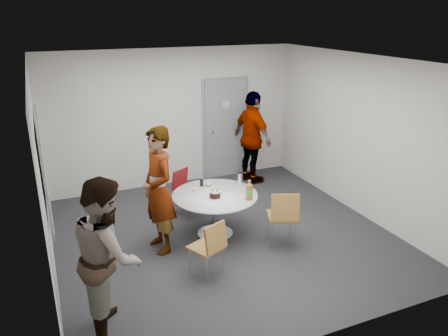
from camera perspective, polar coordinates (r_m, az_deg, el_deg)
name	(u,v)px	position (r m, az deg, el deg)	size (l,w,h in m)	color
floor	(224,235)	(6.97, -0.03, -8.81)	(5.00, 5.00, 0.00)	black
ceiling	(224,61)	(6.15, -0.03, 13.85)	(5.00, 5.00, 0.00)	silver
wall_back	(174,118)	(8.70, -6.59, 6.48)	(5.00, 5.00, 0.00)	beige
wall_left	(42,179)	(5.96, -22.69, -1.28)	(5.00, 5.00, 0.00)	beige
wall_right	(360,136)	(7.73, 17.31, 3.99)	(5.00, 5.00, 0.00)	beige
wall_front	(325,227)	(4.42, 13.00, -7.51)	(5.00, 5.00, 0.00)	beige
door	(225,129)	(9.13, 0.16, 5.15)	(1.02, 0.17, 2.12)	slate
whiteboard	(44,166)	(6.12, -22.51, 0.27)	(0.04, 1.90, 1.25)	gray
table	(217,199)	(6.75, -0.93, -4.13)	(1.32, 1.32, 0.99)	silver
chair_near_left	(210,244)	(5.76, -1.82, -9.92)	(0.51, 0.53, 0.80)	brown
chair_near_right	(284,213)	(6.48, 7.79, -5.90)	(0.55, 0.58, 0.89)	brown
chair_far	(185,187)	(7.55, -5.18, -2.52)	(0.52, 0.54, 0.79)	maroon
person_main	(159,191)	(6.28, -8.55, -2.93)	(0.68, 0.45, 1.87)	#A5C6EA
person_left	(108,255)	(4.90, -14.93, -10.96)	(0.86, 0.67, 1.77)	white
person_right	(252,138)	(8.78, 3.73, 3.93)	(1.10, 0.46, 1.88)	black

